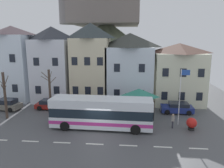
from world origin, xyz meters
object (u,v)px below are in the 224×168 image
object	(u,v)px
townhouse_02	(91,63)
hilltop_castle	(106,47)
public_bench	(143,108)
parked_car_00	(52,104)
parked_car_01	(177,108)
transit_bus	(102,113)
flagpole	(181,93)
parked_car_02	(6,104)
townhouse_00	(14,63)
pedestrian_01	(140,115)
bus_shelter	(139,93)
townhouse_04	(178,73)
pedestrian_00	(173,120)
townhouse_01	(53,64)
townhouse_03	(130,68)
bare_tree_01	(50,93)
harbour_buoy	(192,123)
bare_tree_00	(5,95)

from	to	relation	value
townhouse_02	hilltop_castle	distance (m)	17.89
hilltop_castle	public_bench	xyz separation A→B (m)	(7.38, -22.12, -7.12)
parked_car_00	parked_car_01	xyz separation A→B (m)	(16.51, -0.09, 0.05)
transit_bus	flagpole	bearing A→B (deg)	12.37
parked_car_02	townhouse_00	bearing A→B (deg)	-67.33
public_bench	townhouse_02	bearing A→B (deg)	150.09
parked_car_02	pedestrian_01	xyz separation A→B (m)	(17.55, -2.51, 0.05)
transit_bus	bus_shelter	size ratio (longest dim) A/B	2.96
townhouse_04	pedestrian_01	xyz separation A→B (m)	(-5.75, -8.32, -3.58)
townhouse_02	pedestrian_00	bearing A→B (deg)	-42.21
townhouse_01	parked_car_02	bearing A→B (deg)	-131.87
townhouse_03	bare_tree_01	bearing A→B (deg)	-140.23
public_bench	flagpole	size ratio (longest dim) A/B	0.24
harbour_buoy	townhouse_01	bearing A→B (deg)	151.38
parked_car_00	flagpole	world-z (taller)	flagpole
townhouse_00	townhouse_04	distance (m)	24.85
townhouse_03	harbour_buoy	size ratio (longest dim) A/B	7.70
hilltop_castle	pedestrian_01	xyz separation A→B (m)	(6.88, -25.54, -6.83)
transit_bus	flagpole	distance (m)	8.71
townhouse_00	flagpole	xyz separation A→B (m)	(23.33, -8.64, -2.00)
townhouse_03	flagpole	world-z (taller)	townhouse_03
bus_shelter	parked_car_01	distance (m)	5.62
townhouse_02	bus_shelter	bearing A→B (deg)	-40.60
bus_shelter	pedestrian_01	xyz separation A→B (m)	(0.05, -1.77, -2.11)
bare_tree_01	public_bench	bearing A→B (deg)	14.33
bare_tree_01	hilltop_castle	bearing A→B (deg)	81.37
public_bench	parked_car_01	bearing A→B (deg)	-1.20
flagpole	bare_tree_00	bearing A→B (deg)	179.40
harbour_buoy	townhouse_02	bearing A→B (deg)	141.26
townhouse_01	bare_tree_01	world-z (taller)	townhouse_01
bare_tree_00	harbour_buoy	bearing A→B (deg)	-4.25
parked_car_02	bare_tree_01	xyz separation A→B (m)	(6.88, -1.94, 2.26)
public_bench	flagpole	distance (m)	6.43
townhouse_02	bus_shelter	world-z (taller)	townhouse_02
transit_bus	flagpole	world-z (taller)	flagpole
public_bench	hilltop_castle	bearing A→B (deg)	108.45
townhouse_00	bare_tree_01	xyz separation A→B (m)	(8.39, -7.33, -2.64)
townhouse_00	transit_bus	xyz separation A→B (m)	(15.00, -10.23, -3.99)
townhouse_01	parked_car_00	world-z (taller)	townhouse_01
townhouse_03	public_bench	xyz separation A→B (m)	(1.82, -4.93, -4.59)
hilltop_castle	parked_car_00	bearing A→B (deg)	-102.13
parked_car_00	harbour_buoy	world-z (taller)	harbour_buoy
public_bench	townhouse_00	bearing A→B (deg)	167.10
pedestrian_01	public_bench	size ratio (longest dim) A/B	1.00
pedestrian_00	harbour_buoy	size ratio (longest dim) A/B	1.19
townhouse_03	parked_car_00	distance (m)	12.27
townhouse_02	parked_car_02	distance (m)	12.80
pedestrian_00	bare_tree_01	world-z (taller)	bare_tree_01
parked_car_00	flagpole	xyz separation A→B (m)	(15.90, -4.15, 2.99)
flagpole	harbour_buoy	world-z (taller)	flagpole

